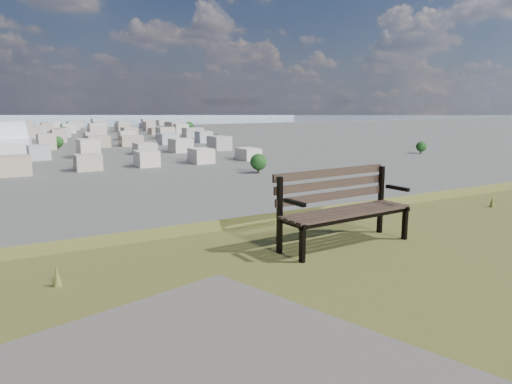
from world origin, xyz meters
TOP-DOWN VIEW (x-y plane):
  - park_bench at (-0.92, 2.79)m, footprint 1.64×0.62m

SIDE VIEW (x-z plane):
  - park_bench at x=-0.92m, z-range 25.05..25.89m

